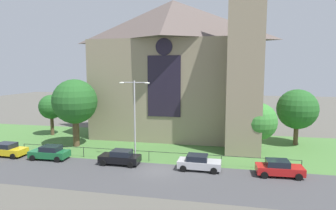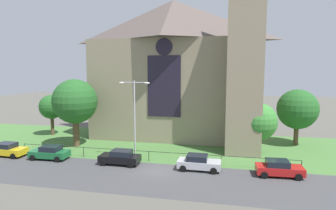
{
  "view_description": "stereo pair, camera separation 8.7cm",
  "coord_description": "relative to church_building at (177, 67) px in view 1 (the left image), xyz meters",
  "views": [
    {
      "loc": [
        6.48,
        -26.18,
        9.74
      ],
      "look_at": [
        -0.64,
        8.0,
        5.51
      ],
      "focal_mm": 30.37,
      "sensor_mm": 36.0,
      "label": 1
    },
    {
      "loc": [
        6.57,
        -26.16,
        9.74
      ],
      "look_at": [
        -0.64,
        8.0,
        5.51
      ],
      "focal_mm": 30.37,
      "sensor_mm": 36.0,
      "label": 2
    }
  ],
  "objects": [
    {
      "name": "grass_verge",
      "position": [
        0.83,
        -7.5,
        -10.27
      ],
      "size": [
        120.0,
        20.0,
        0.01
      ],
      "primitive_type": "cube",
      "color": "#477538",
      "rests_on": "ground"
    },
    {
      "name": "tree_right_near",
      "position": [
        10.98,
        -7.42,
        -6.46
      ],
      "size": [
        4.39,
        4.39,
        6.03
      ],
      "color": "#423021",
      "rests_on": "ground"
    },
    {
      "name": "parked_car_black",
      "position": [
        -3.45,
        -14.52,
        -9.53
      ],
      "size": [
        4.21,
        2.03,
        1.51
      ],
      "rotation": [
        0.0,
        0.0,
        3.14
      ],
      "color": "black",
      "rests_on": "ground"
    },
    {
      "name": "iron_railing",
      "position": [
        -0.77,
        -13.0,
        -9.3
      ],
      "size": [
        30.77,
        0.07,
        1.13
      ],
      "color": "black",
      "rests_on": "ground"
    },
    {
      "name": "church_building",
      "position": [
        0.0,
        0.0,
        0.0
      ],
      "size": [
        23.2,
        16.2,
        26.0
      ],
      "color": "gray",
      "rests_on": "ground"
    },
    {
      "name": "tree_left_far",
      "position": [
        -18.62,
        -3.7,
        -6.0
      ],
      "size": [
        3.63,
        3.63,
        6.13
      ],
      "color": "brown",
      "rests_on": "ground"
    },
    {
      "name": "ground",
      "position": [
        0.83,
        -5.5,
        -10.27
      ],
      "size": [
        160.0,
        160.0,
        0.0
      ],
      "primitive_type": "plane",
      "color": "#56544C"
    },
    {
      "name": "parked_car_silver",
      "position": [
        4.77,
        -14.55,
        -9.53
      ],
      "size": [
        4.23,
        2.09,
        1.51
      ],
      "rotation": [
        0.0,
        0.0,
        -0.02
      ],
      "color": "#B7B7BC",
      "rests_on": "ground"
    },
    {
      "name": "parked_car_green",
      "position": [
        -11.72,
        -14.49,
        -9.53
      ],
      "size": [
        4.24,
        2.11,
        1.51
      ],
      "rotation": [
        0.0,
        0.0,
        3.17
      ],
      "color": "#196033",
      "rests_on": "ground"
    },
    {
      "name": "tree_right_far",
      "position": [
        16.35,
        -2.32,
        -5.54
      ],
      "size": [
        5.2,
        5.2,
        7.36
      ],
      "color": "brown",
      "rests_on": "ground"
    },
    {
      "name": "tree_left_near",
      "position": [
        -11.72,
        -8.8,
        -4.49
      ],
      "size": [
        5.69,
        5.69,
        8.68
      ],
      "color": "brown",
      "rests_on": "ground"
    },
    {
      "name": "road_asphalt",
      "position": [
        0.83,
        -17.5,
        -10.27
      ],
      "size": [
        120.0,
        8.0,
        0.01
      ],
      "primitive_type": "cube",
      "color": "#424244",
      "rests_on": "ground"
    },
    {
      "name": "parked_car_red",
      "position": [
        12.22,
        -14.66,
        -9.53
      ],
      "size": [
        4.27,
        2.17,
        1.51
      ],
      "rotation": [
        0.0,
        0.0,
        0.04
      ],
      "color": "#B21919",
      "rests_on": "ground"
    },
    {
      "name": "streetlamp_near",
      "position": [
        -2.28,
        -13.1,
        -4.78
      ],
      "size": [
        3.37,
        0.26,
        8.71
      ],
      "color": "#B2B2B7",
      "rests_on": "ground"
    },
    {
      "name": "parked_car_yellow",
      "position": [
        -17.19,
        -14.43,
        -9.53
      ],
      "size": [
        4.24,
        2.11,
        1.51
      ],
      "rotation": [
        0.0,
        0.0,
        -0.02
      ],
      "color": "gold",
      "rests_on": "ground"
    }
  ]
}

